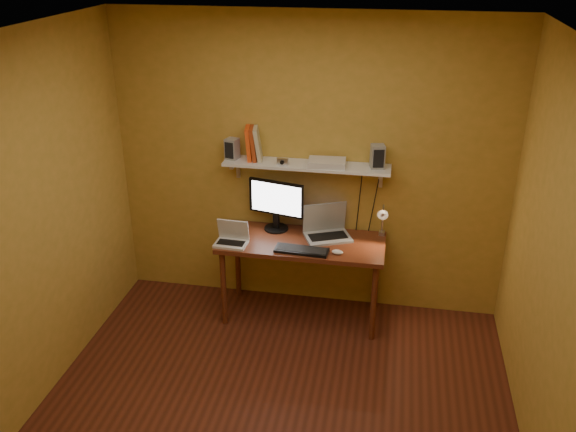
% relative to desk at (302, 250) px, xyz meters
% --- Properties ---
extents(room, '(3.44, 3.24, 2.64)m').
position_rel_desk_xyz_m(room, '(0.01, -1.28, 0.64)').
color(room, '#592416').
rests_on(room, ground).
extents(desk, '(1.40, 0.60, 0.75)m').
position_rel_desk_xyz_m(desk, '(0.00, 0.00, 0.00)').
color(desk, brown).
rests_on(desk, ground).
extents(wall_shelf, '(1.40, 0.25, 0.21)m').
position_rel_desk_xyz_m(wall_shelf, '(-0.00, 0.19, 0.69)').
color(wall_shelf, silver).
rests_on(wall_shelf, room).
extents(monitor, '(0.49, 0.25, 0.45)m').
position_rel_desk_xyz_m(monitor, '(-0.26, 0.18, 0.34)').
color(monitor, black).
rests_on(monitor, desk).
extents(laptop, '(0.45, 0.40, 0.28)m').
position_rel_desk_xyz_m(laptop, '(0.19, 0.13, 0.16)').
color(laptop, gray).
rests_on(laptop, desk).
extents(netbook, '(0.28, 0.21, 0.20)m').
position_rel_desk_xyz_m(netbook, '(-0.57, -0.15, 0.14)').
color(netbook, silver).
rests_on(netbook, desk).
extents(keyboard, '(0.45, 0.18, 0.02)m').
position_rel_desk_xyz_m(keyboard, '(0.03, -0.19, 0.10)').
color(keyboard, black).
rests_on(keyboard, desk).
extents(mouse, '(0.10, 0.08, 0.03)m').
position_rel_desk_xyz_m(mouse, '(0.32, -0.18, 0.10)').
color(mouse, silver).
rests_on(mouse, desk).
extents(desk_lamp, '(0.09, 0.23, 0.38)m').
position_rel_desk_xyz_m(desk_lamp, '(0.66, 0.13, 0.29)').
color(desk_lamp, silver).
rests_on(desk_lamp, desk).
extents(speaker_left, '(0.12, 0.12, 0.18)m').
position_rel_desk_xyz_m(speaker_left, '(-0.64, 0.20, 0.80)').
color(speaker_left, gray).
rests_on(speaker_left, wall_shelf).
extents(speaker_right, '(0.13, 0.13, 0.19)m').
position_rel_desk_xyz_m(speaker_right, '(0.58, 0.20, 0.81)').
color(speaker_right, gray).
rests_on(speaker_right, wall_shelf).
extents(books, '(0.17, 0.20, 0.28)m').
position_rel_desk_xyz_m(books, '(-0.46, 0.22, 0.85)').
color(books, '#ED4A15').
rests_on(books, wall_shelf).
extents(shelf_camera, '(0.10, 0.05, 0.06)m').
position_rel_desk_xyz_m(shelf_camera, '(-0.19, 0.13, 0.74)').
color(shelf_camera, silver).
rests_on(shelf_camera, wall_shelf).
extents(router, '(0.32, 0.22, 0.05)m').
position_rel_desk_xyz_m(router, '(0.17, 0.18, 0.74)').
color(router, silver).
rests_on(router, wall_shelf).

